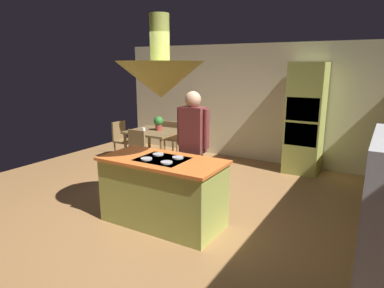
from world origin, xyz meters
TOP-DOWN VIEW (x-y plane):
  - ground at (0.00, 0.00)m, footprint 8.16×8.16m
  - wall_back at (0.00, 3.45)m, footprint 6.80×0.10m
  - kitchen_island at (0.00, -0.20)m, footprint 1.66×0.82m
  - oven_tower at (1.10, 3.04)m, footprint 0.66×0.62m
  - dining_table at (-1.70, 1.90)m, footprint 1.04×0.93m
  - person_at_island at (0.07, 0.48)m, footprint 0.53×0.23m
  - range_hood at (0.00, -0.20)m, footprint 1.10×1.10m
  - pendant_light_over_table at (-1.70, 1.90)m, footprint 0.32×0.32m
  - chair_facing_island at (-1.70, 1.21)m, footprint 0.40×0.40m
  - chair_by_back_wall at (-1.70, 2.59)m, footprint 0.40×0.40m
  - chair_at_corner at (-2.60, 1.90)m, footprint 0.40×0.40m
  - potted_plant_on_table at (-1.64, 1.97)m, footprint 0.20×0.20m
  - cup_on_table at (-1.81, 1.67)m, footprint 0.07×0.07m

SIDE VIEW (x-z plane):
  - ground at x=0.00m, z-range 0.00..0.00m
  - kitchen_island at x=0.00m, z-range -0.01..0.92m
  - chair_facing_island at x=-1.70m, z-range 0.07..0.94m
  - chair_by_back_wall at x=-1.70m, z-range 0.07..0.94m
  - chair_at_corner at x=-2.60m, z-range 0.07..0.94m
  - dining_table at x=-1.70m, z-range 0.28..1.04m
  - cup_on_table at x=-1.81m, z-range 0.76..0.85m
  - potted_plant_on_table at x=-1.64m, z-range 0.78..1.08m
  - person_at_island at x=0.07m, z-range 0.14..1.89m
  - oven_tower at x=1.10m, z-range 0.00..2.16m
  - wall_back at x=0.00m, z-range 0.00..2.55m
  - pendant_light_over_table at x=-1.70m, z-range 1.45..2.27m
  - range_hood at x=0.00m, z-range 1.46..2.46m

